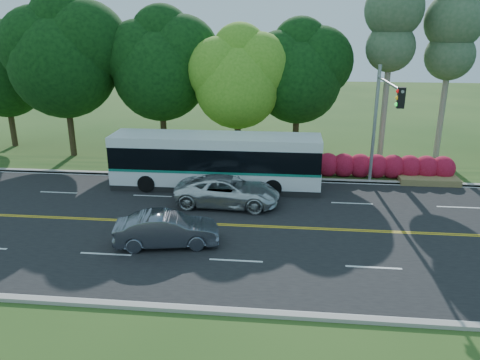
# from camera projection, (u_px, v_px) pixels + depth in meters

# --- Properties ---
(ground) EXTENTS (120.00, 120.00, 0.00)m
(ground) POSITION_uv_depth(u_px,v_px,m) (255.00, 226.00, 22.33)
(ground) COLOR #224416
(ground) RESTS_ON ground
(road) EXTENTS (60.00, 14.00, 0.02)m
(road) POSITION_uv_depth(u_px,v_px,m) (255.00, 226.00, 22.32)
(road) COLOR black
(road) RESTS_ON ground
(curb_north) EXTENTS (60.00, 0.30, 0.15)m
(curb_north) POSITION_uv_depth(u_px,v_px,m) (263.00, 178.00, 29.04)
(curb_north) COLOR #A49E94
(curb_north) RESTS_ON ground
(curb_south) EXTENTS (60.00, 0.30, 0.15)m
(curb_south) POSITION_uv_depth(u_px,v_px,m) (239.00, 312.00, 15.56)
(curb_south) COLOR #A49E94
(curb_south) RESTS_ON ground
(grass_verge) EXTENTS (60.00, 4.00, 0.10)m
(grass_verge) POSITION_uv_depth(u_px,v_px,m) (265.00, 170.00, 30.80)
(grass_verge) COLOR #224416
(grass_verge) RESTS_ON ground
(lane_markings) EXTENTS (57.60, 13.82, 0.00)m
(lane_markings) POSITION_uv_depth(u_px,v_px,m) (253.00, 226.00, 22.33)
(lane_markings) COLOR gold
(lane_markings) RESTS_ON road
(tree_row) EXTENTS (44.70, 9.10, 13.84)m
(tree_row) POSITION_uv_depth(u_px,v_px,m) (194.00, 61.00, 32.13)
(tree_row) COLOR black
(tree_row) RESTS_ON ground
(bougainvillea_hedge) EXTENTS (9.50, 2.25, 1.50)m
(bougainvillea_hedge) POSITION_uv_depth(u_px,v_px,m) (379.00, 167.00, 29.08)
(bougainvillea_hedge) COLOR maroon
(bougainvillea_hedge) RESTS_ON ground
(traffic_signal) EXTENTS (0.42, 6.10, 7.00)m
(traffic_signal) POSITION_uv_depth(u_px,v_px,m) (382.00, 112.00, 25.30)
(traffic_signal) COLOR #96999E
(traffic_signal) RESTS_ON ground
(transit_bus) EXTENTS (12.02, 2.70, 3.14)m
(transit_bus) POSITION_uv_depth(u_px,v_px,m) (216.00, 162.00, 27.10)
(transit_bus) COLOR white
(transit_bus) RESTS_ON road
(sedan) EXTENTS (4.67, 2.37, 1.47)m
(sedan) POSITION_uv_depth(u_px,v_px,m) (167.00, 229.00, 20.19)
(sedan) COLOR #555A66
(sedan) RESTS_ON road
(suv) EXTENTS (5.61, 2.79, 1.53)m
(suv) POSITION_uv_depth(u_px,v_px,m) (228.00, 191.00, 24.71)
(suv) COLOR silver
(suv) RESTS_ON road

